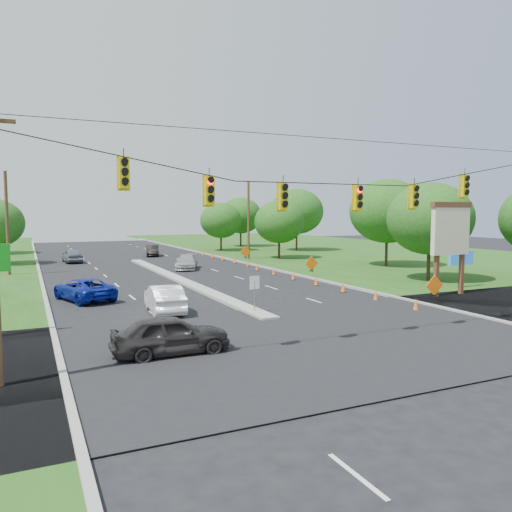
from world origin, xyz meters
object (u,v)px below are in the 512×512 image
pylon_sign (452,235)px  blue_pickup (84,289)px  white_sedan (164,299)px  black_sedan (171,335)px

pylon_sign → blue_pickup: (-22.23, 8.00, -3.29)m
pylon_sign → blue_pickup: bearing=160.2°
blue_pickup → white_sedan: bearing=104.1°
black_sedan → blue_pickup: size_ratio=0.89×
blue_pickup → pylon_sign: bearing=142.4°
white_sedan → blue_pickup: bearing=-53.5°
black_sedan → white_sedan: black_sedan is taller
white_sedan → blue_pickup: size_ratio=0.91×
black_sedan → pylon_sign: bearing=-73.8°
pylon_sign → blue_pickup: size_ratio=1.21×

